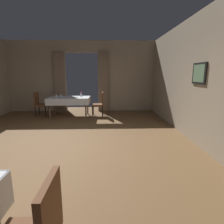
{
  "coord_description": "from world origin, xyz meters",
  "views": [
    {
      "loc": [
        1.04,
        -3.82,
        1.62
      ],
      "look_at": [
        1.18,
        0.18,
        0.77
      ],
      "focal_mm": 28.81,
      "sensor_mm": 36.0,
      "label": 1
    }
  ],
  "objects_px": {
    "glass_mid_b": "(61,95)",
    "glass_mid_c": "(57,96)",
    "plate_mid_d": "(76,97)",
    "flower_vase_mid": "(81,94)",
    "dining_table_mid": "(69,99)",
    "chair_mid_right": "(100,103)",
    "chair_mid_left": "(40,103)"
  },
  "relations": [
    {
      "from": "dining_table_mid",
      "to": "glass_mid_c",
      "type": "bearing_deg",
      "value": -163.31
    },
    {
      "from": "flower_vase_mid",
      "to": "glass_mid_b",
      "type": "height_order",
      "value": "flower_vase_mid"
    },
    {
      "from": "chair_mid_right",
      "to": "flower_vase_mid",
      "type": "height_order",
      "value": "flower_vase_mid"
    },
    {
      "from": "chair_mid_left",
      "to": "chair_mid_right",
      "type": "relative_size",
      "value": 1.0
    },
    {
      "from": "chair_mid_right",
      "to": "flower_vase_mid",
      "type": "xyz_separation_m",
      "value": [
        -0.74,
        0.12,
        0.33
      ]
    },
    {
      "from": "dining_table_mid",
      "to": "chair_mid_left",
      "type": "relative_size",
      "value": 1.68
    },
    {
      "from": "glass_mid_c",
      "to": "flower_vase_mid",
      "type": "bearing_deg",
      "value": 22.13
    },
    {
      "from": "dining_table_mid",
      "to": "flower_vase_mid",
      "type": "height_order",
      "value": "flower_vase_mid"
    },
    {
      "from": "glass_mid_b",
      "to": "glass_mid_c",
      "type": "bearing_deg",
      "value": -102.16
    },
    {
      "from": "glass_mid_b",
      "to": "dining_table_mid",
      "type": "bearing_deg",
      "value": -30.39
    },
    {
      "from": "chair_mid_right",
      "to": "flower_vase_mid",
      "type": "bearing_deg",
      "value": 170.44
    },
    {
      "from": "chair_mid_right",
      "to": "glass_mid_b",
      "type": "bearing_deg",
      "value": 175.62
    },
    {
      "from": "flower_vase_mid",
      "to": "glass_mid_b",
      "type": "xyz_separation_m",
      "value": [
        -0.78,
        -0.01,
        -0.05
      ]
    },
    {
      "from": "plate_mid_d",
      "to": "dining_table_mid",
      "type": "bearing_deg",
      "value": -177.81
    },
    {
      "from": "dining_table_mid",
      "to": "chair_mid_right",
      "type": "distance_m",
      "value": 1.18
    },
    {
      "from": "chair_mid_right",
      "to": "glass_mid_b",
      "type": "distance_m",
      "value": 1.55
    },
    {
      "from": "flower_vase_mid",
      "to": "plate_mid_d",
      "type": "bearing_deg",
      "value": -129.26
    },
    {
      "from": "glass_mid_b",
      "to": "chair_mid_left",
      "type": "bearing_deg",
      "value": -171.78
    },
    {
      "from": "dining_table_mid",
      "to": "plate_mid_d",
      "type": "bearing_deg",
      "value": 2.19
    },
    {
      "from": "plate_mid_d",
      "to": "chair_mid_left",
      "type": "bearing_deg",
      "value": 176.59
    },
    {
      "from": "dining_table_mid",
      "to": "flower_vase_mid",
      "type": "distance_m",
      "value": 0.51
    },
    {
      "from": "glass_mid_b",
      "to": "plate_mid_d",
      "type": "bearing_deg",
      "value": -18.16
    },
    {
      "from": "plate_mid_d",
      "to": "glass_mid_c",
      "type": "bearing_deg",
      "value": -168.51
    },
    {
      "from": "glass_mid_c",
      "to": "plate_mid_d",
      "type": "relative_size",
      "value": 0.5
    },
    {
      "from": "plate_mid_d",
      "to": "glass_mid_b",
      "type": "bearing_deg",
      "value": 161.84
    },
    {
      "from": "dining_table_mid",
      "to": "flower_vase_mid",
      "type": "xyz_separation_m",
      "value": [
        0.42,
        0.22,
        0.19
      ]
    },
    {
      "from": "dining_table_mid",
      "to": "glass_mid_b",
      "type": "relative_size",
      "value": 15.6
    },
    {
      "from": "chair_mid_right",
      "to": "glass_mid_c",
      "type": "xyz_separation_m",
      "value": [
        -1.6,
        -0.22,
        0.29
      ]
    },
    {
      "from": "chair_mid_left",
      "to": "glass_mid_c",
      "type": "xyz_separation_m",
      "value": [
        0.73,
        -0.22,
        0.29
      ]
    },
    {
      "from": "chair_mid_left",
      "to": "flower_vase_mid",
      "type": "distance_m",
      "value": 1.63
    },
    {
      "from": "glass_mid_b",
      "to": "plate_mid_d",
      "type": "distance_m",
      "value": 0.65
    },
    {
      "from": "glass_mid_c",
      "to": "chair_mid_right",
      "type": "bearing_deg",
      "value": 7.97
    }
  ]
}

